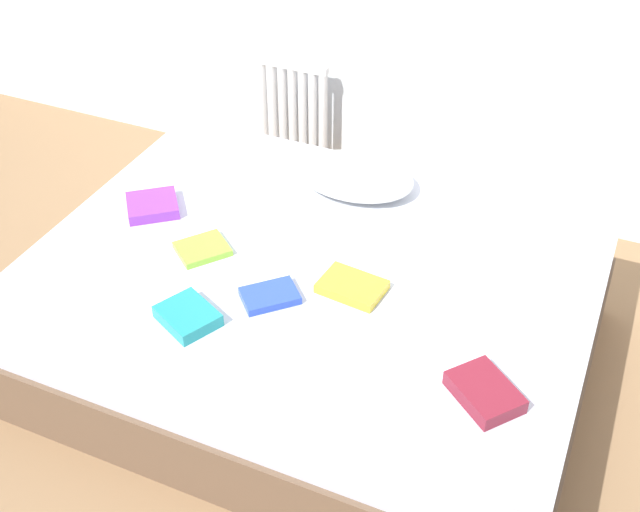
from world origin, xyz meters
TOP-DOWN VIEW (x-y plane):
  - ground_plane at (0.00, 0.00)m, footprint 8.00×8.00m
  - bed at (0.00, 0.00)m, footprint 2.00×1.50m
  - radiator at (-0.65, 1.20)m, footprint 0.38×0.04m
  - pillow at (-0.04, 0.50)m, footprint 0.48×0.34m
  - textbook_blue at (-0.05, -0.25)m, footprint 0.22×0.22m
  - textbook_maroon at (0.72, -0.40)m, footprint 0.26×0.25m
  - textbook_yellow at (0.19, -0.10)m, footprint 0.23×0.18m
  - textbook_lime at (-0.39, -0.12)m, footprint 0.23×0.23m
  - textbook_teal at (-0.25, -0.46)m, footprint 0.24×0.22m
  - textbook_purple at (-0.70, 0.03)m, footprint 0.26×0.26m

SIDE VIEW (x-z plane):
  - ground_plane at x=0.00m, z-range 0.00..0.00m
  - bed at x=0.00m, z-range 0.00..0.50m
  - radiator at x=-0.65m, z-range 0.08..0.64m
  - textbook_lime at x=-0.39m, z-range 0.50..0.52m
  - textbook_blue at x=-0.05m, z-range 0.50..0.53m
  - textbook_yellow at x=0.19m, z-range 0.50..0.53m
  - textbook_purple at x=-0.70m, z-range 0.50..0.54m
  - textbook_teal at x=-0.25m, z-range 0.50..0.54m
  - textbook_maroon at x=0.72m, z-range 0.50..0.55m
  - pillow at x=-0.04m, z-range 0.50..0.61m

